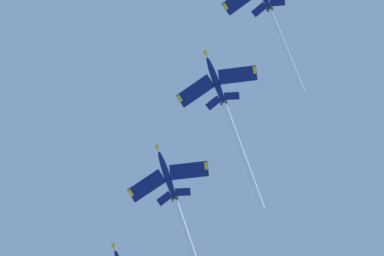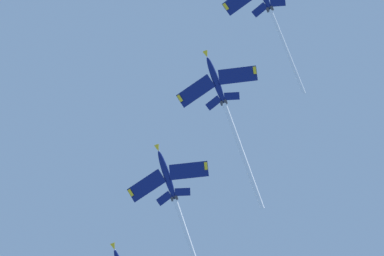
% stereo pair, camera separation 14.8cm
% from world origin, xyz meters
% --- Properties ---
extents(jet_lead, '(27.59, 22.99, 14.63)m').
position_xyz_m(jet_lead, '(-0.41, 11.81, 171.30)').
color(jet_lead, navy).
extents(jet_second, '(31.29, 25.04, 16.89)m').
position_xyz_m(jet_second, '(25.34, 16.11, 163.60)').
color(jet_second, navy).
extents(jet_third, '(31.87, 25.14, 16.16)m').
position_xyz_m(jet_third, '(48.44, 22.91, 157.30)').
color(jet_third, navy).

